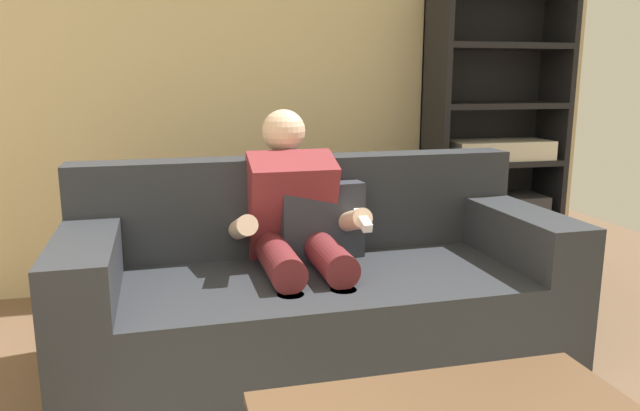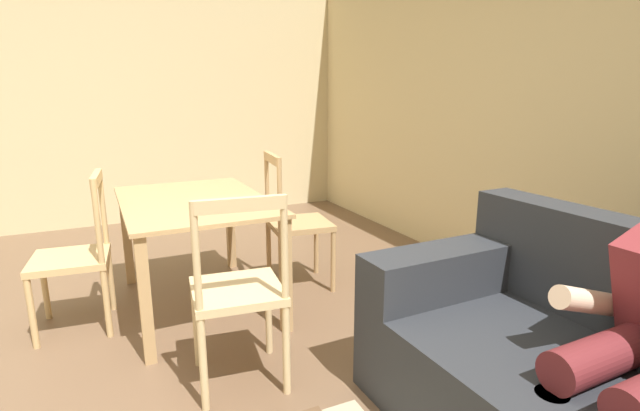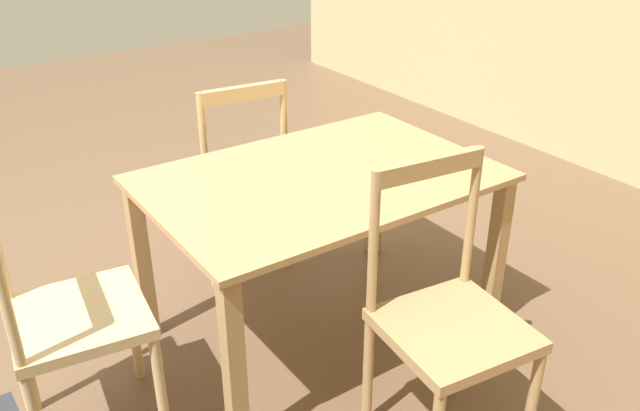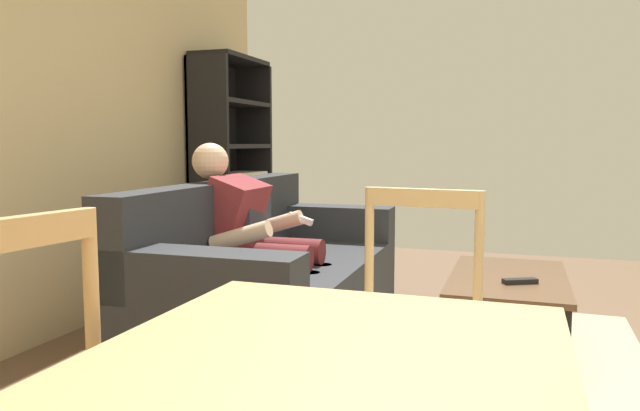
{
  "view_description": "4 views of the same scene",
  "coord_description": "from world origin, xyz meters",
  "px_view_note": "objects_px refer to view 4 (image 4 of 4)",
  "views": [
    {
      "loc": [
        0.69,
        -0.81,
        1.28
      ],
      "look_at": [
        1.31,
        1.68,
        0.73
      ],
      "focal_mm": 34.03,
      "sensor_mm": 36.0,
      "label": 1
    },
    {
      "loc": [
        2.02,
        0.14,
        1.4
      ],
      "look_at": [
        0.16,
        1.05,
        0.9
      ],
      "focal_mm": 26.48,
      "sensor_mm": 36.0,
      "label": 2
    },
    {
      "loc": [
        0.32,
        2.6,
        1.77
      ],
      "look_at": [
        -0.99,
        0.7,
        0.6
      ],
      "focal_mm": 37.57,
      "sensor_mm": 36.0,
      "label": 3
    },
    {
      "loc": [
        -1.85,
        0.37,
        1.12
      ],
      "look_at": [
        0.16,
        1.05,
        0.9
      ],
      "focal_mm": 33.6,
      "sensor_mm": 36.0,
      "label": 4
    }
  ],
  "objects_px": {
    "coffee_table": "(508,286)",
    "tv_remote": "(520,281)",
    "person_lounging": "(254,237)",
    "dining_chair_facing_couch": "(406,346)",
    "couch": "(269,280)",
    "bookshelf": "(231,186)"
  },
  "relations": [
    {
      "from": "couch",
      "to": "tv_remote",
      "type": "height_order",
      "value": "couch"
    },
    {
      "from": "tv_remote",
      "to": "person_lounging",
      "type": "bearing_deg",
      "value": 60.74
    },
    {
      "from": "person_lounging",
      "to": "couch",
      "type": "bearing_deg",
      "value": -37.84
    },
    {
      "from": "coffee_table",
      "to": "dining_chair_facing_couch",
      "type": "distance_m",
      "value": 1.4
    },
    {
      "from": "couch",
      "to": "dining_chair_facing_couch",
      "type": "bearing_deg",
      "value": -141.63
    },
    {
      "from": "couch",
      "to": "dining_chair_facing_couch",
      "type": "xyz_separation_m",
      "value": [
        -1.32,
        -1.05,
        0.15
      ]
    },
    {
      "from": "coffee_table",
      "to": "dining_chair_facing_couch",
      "type": "relative_size",
      "value": 1.03
    },
    {
      "from": "dining_chair_facing_couch",
      "to": "coffee_table",
      "type": "bearing_deg",
      "value": -11.8
    },
    {
      "from": "person_lounging",
      "to": "dining_chair_facing_couch",
      "type": "xyz_separation_m",
      "value": [
        -1.24,
        -1.11,
        -0.11
      ]
    },
    {
      "from": "person_lounging",
      "to": "coffee_table",
      "type": "height_order",
      "value": "person_lounging"
    },
    {
      "from": "tv_remote",
      "to": "coffee_table",
      "type": "bearing_deg",
      "value": -8.19
    },
    {
      "from": "person_lounging",
      "to": "coffee_table",
      "type": "relative_size",
      "value": 1.12
    },
    {
      "from": "bookshelf",
      "to": "person_lounging",
      "type": "bearing_deg",
      "value": -148.75
    },
    {
      "from": "couch",
      "to": "person_lounging",
      "type": "bearing_deg",
      "value": 142.16
    },
    {
      "from": "couch",
      "to": "dining_chair_facing_couch",
      "type": "distance_m",
      "value": 1.69
    },
    {
      "from": "couch",
      "to": "bookshelf",
      "type": "bearing_deg",
      "value": 34.36
    },
    {
      "from": "coffee_table",
      "to": "tv_remote",
      "type": "distance_m",
      "value": 0.19
    },
    {
      "from": "coffee_table",
      "to": "bookshelf",
      "type": "distance_m",
      "value": 2.69
    },
    {
      "from": "couch",
      "to": "bookshelf",
      "type": "distance_m",
      "value": 1.76
    },
    {
      "from": "person_lounging",
      "to": "dining_chair_facing_couch",
      "type": "relative_size",
      "value": 1.16
    },
    {
      "from": "couch",
      "to": "person_lounging",
      "type": "distance_m",
      "value": 0.28
    },
    {
      "from": "tv_remote",
      "to": "dining_chair_facing_couch",
      "type": "distance_m",
      "value": 1.25
    }
  ]
}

